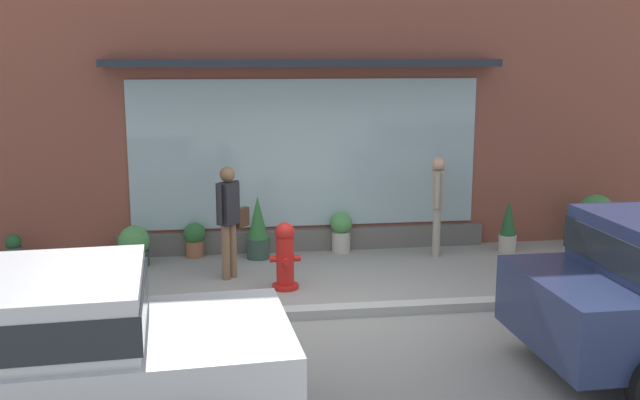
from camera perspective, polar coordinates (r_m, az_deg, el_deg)
name	(u,v)px	position (r m, az deg, el deg)	size (l,w,h in m)	color
ground_plane	(333,310)	(9.42, 1.00, -8.57)	(60.00, 60.00, 0.00)	gray
curb_strip	(335,311)	(9.21, 1.20, -8.64)	(14.00, 0.24, 0.12)	#B2B2AD
storefront	(303,99)	(12.04, -1.36, 7.85)	(14.00, 0.81, 5.06)	brown
fire_hydrant	(285,256)	(10.13, -2.73, -4.37)	(0.43, 0.40, 0.94)	red
pedestrian_with_handbag	(229,214)	(10.57, -7.07, -1.11)	(0.48, 0.52, 1.64)	brown
pedestrian_passerby	(438,198)	(11.86, 9.14, 0.15)	(0.29, 0.48, 1.61)	#9E9384
parked_car_silver	(8,353)	(6.43, -23.13, -10.89)	(4.45, 2.15, 1.49)	silver
potted_plant_low_front	(508,226)	(12.46, 14.43, -1.99)	(0.29, 0.29, 0.88)	#B7B2A3
potted_plant_trailing_edge	(195,238)	(11.92, -9.73, -2.95)	(0.35, 0.35, 0.56)	#9E6042
potted_plant_window_right	(341,230)	(12.04, 1.66, -2.37)	(0.36, 0.36, 0.67)	#B7B2A3
potted_plant_by_entrance	(595,219)	(13.13, 20.66, -1.41)	(0.61, 0.61, 0.90)	#4C4C51
potted_plant_window_left	(134,246)	(11.62, -14.26, -3.46)	(0.47, 0.47, 0.63)	#33473D
potted_plant_corner_tall	(258,229)	(11.66, -4.86, -2.26)	(0.36, 0.36, 1.01)	#33473D
potted_plant_doorstep	(14,250)	(12.19, -22.72, -3.64)	(0.26, 0.26, 0.50)	#4C4C51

